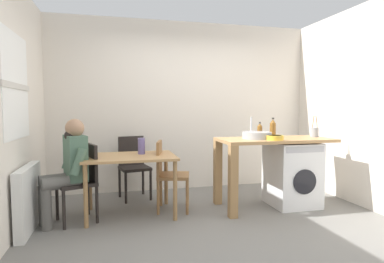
{
  "coord_description": "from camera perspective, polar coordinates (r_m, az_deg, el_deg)",
  "views": [
    {
      "loc": [
        -1.12,
        -3.4,
        1.33
      ],
      "look_at": [
        -0.17,
        0.45,
        1.03
      ],
      "focal_mm": 30.01,
      "sensor_mm": 36.0,
      "label": 1
    }
  ],
  "objects": [
    {
      "name": "tap",
      "position": [
        4.43,
        10.47,
        0.74
      ],
      "size": [
        0.02,
        0.02,
        0.28
      ],
      "primitive_type": "cylinder",
      "color": "#B2B2B7",
      "rests_on": "kitchen_counter"
    },
    {
      "name": "bottle_squat_brown",
      "position": [
        4.55,
        14.16,
        0.54
      ],
      "size": [
        0.08,
        0.08,
        0.27
      ],
      "color": "brown",
      "rests_on": "kitchen_counter"
    },
    {
      "name": "wall_back",
      "position": [
        5.27,
        -1.59,
        4.52
      ],
      "size": [
        4.6,
        0.1,
        2.7
      ],
      "primitive_type": "cube",
      "color": "silver",
      "rests_on": "ground_plane"
    },
    {
      "name": "wall_window_side",
      "position": [
        3.55,
        -30.78,
        4.07
      ],
      "size": [
        0.12,
        3.8,
        2.7
      ],
      "color": "silver",
      "rests_on": "ground_plane"
    },
    {
      "name": "wall_counter_side",
      "position": [
        4.72,
        30.12,
        3.97
      ],
      "size": [
        0.1,
        3.8,
        2.7
      ],
      "primitive_type": "cube",
      "color": "silver",
      "rests_on": "ground_plane"
    },
    {
      "name": "seated_person",
      "position": [
        3.93,
        -21.19,
        -5.64
      ],
      "size": [
        0.57,
        0.54,
        1.2
      ],
      "rotation": [
        0.0,
        0.0,
        1.92
      ],
      "color": "#595651",
      "rests_on": "ground_plane"
    },
    {
      "name": "washing_machine",
      "position": [
        4.6,
        17.33,
        -7.18
      ],
      "size": [
        0.6,
        0.61,
        0.86
      ],
      "color": "white",
      "rests_on": "ground_plane"
    },
    {
      "name": "kitchen_counter",
      "position": [
        4.32,
        12.02,
        -3.35
      ],
      "size": [
        1.5,
        0.68,
        0.92
      ],
      "color": "tan",
      "rests_on": "ground_plane"
    },
    {
      "name": "radiator",
      "position": [
        3.93,
        -27.1,
        -10.61
      ],
      "size": [
        0.1,
        0.8,
        0.7
      ],
      "primitive_type": "cube",
      "color": "white",
      "rests_on": "ground_plane"
    },
    {
      "name": "vase",
      "position": [
        4.11,
        -8.98,
        -2.56
      ],
      "size": [
        0.09,
        0.09,
        0.2
      ],
      "primitive_type": "cylinder",
      "color": "slate",
      "rests_on": "dining_table"
    },
    {
      "name": "ground_plane",
      "position": [
        3.82,
        4.27,
        -16.1
      ],
      "size": [
        5.46,
        5.46,
        0.0
      ],
      "primitive_type": "plane",
      "color": "slate"
    },
    {
      "name": "mixing_bowl",
      "position": [
        4.17,
        14.49,
        -1.01
      ],
      "size": [
        0.22,
        0.22,
        0.06
      ],
      "color": "gold",
      "rests_on": "kitchen_counter"
    },
    {
      "name": "chair_opposite",
      "position": [
        4.17,
        -4.36,
        -7.07
      ],
      "size": [
        0.48,
        0.48,
        0.9
      ],
      "rotation": [
        0.0,
        0.0,
        -1.81
      ],
      "color": "olive",
      "rests_on": "ground_plane"
    },
    {
      "name": "utensil_crock",
      "position": [
        4.77,
        20.94,
        -0.08
      ],
      "size": [
        0.11,
        0.11,
        0.3
      ],
      "color": "gray",
      "rests_on": "kitchen_counter"
    },
    {
      "name": "bottle_tall_green",
      "position": [
        4.59,
        11.95,
        0.25
      ],
      "size": [
        0.07,
        0.07,
        0.21
      ],
      "color": "brown",
      "rests_on": "kitchen_counter"
    },
    {
      "name": "dining_table",
      "position": [
        4.03,
        -10.96,
        -5.58
      ],
      "size": [
        1.1,
        0.76,
        0.74
      ],
      "color": "tan",
      "rests_on": "ground_plane"
    },
    {
      "name": "scissors",
      "position": [
        4.29,
        14.58,
        -1.27
      ],
      "size": [
        0.15,
        0.06,
        0.01
      ],
      "color": "#B2B2B7",
      "rests_on": "kitchen_counter"
    },
    {
      "name": "chair_person_seat",
      "position": [
        3.99,
        -18.85,
        -7.8
      ],
      "size": [
        0.51,
        0.51,
        0.9
      ],
      "rotation": [
        0.0,
        0.0,
        1.92
      ],
      "color": "black",
      "rests_on": "ground_plane"
    },
    {
      "name": "sink_basin",
      "position": [
        4.28,
        11.44,
        -0.67
      ],
      "size": [
        0.38,
        0.38,
        0.09
      ],
      "primitive_type": "cylinder",
      "color": "#9EA0A5",
      "rests_on": "kitchen_counter"
    },
    {
      "name": "chair_spare_by_wall",
      "position": [
        4.82,
        -10.4,
        -5.59
      ],
      "size": [
        0.48,
        0.48,
        0.9
      ],
      "rotation": [
        0.0,
        0.0,
        3.36
      ],
      "color": "black",
      "rests_on": "ground_plane"
    }
  ]
}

